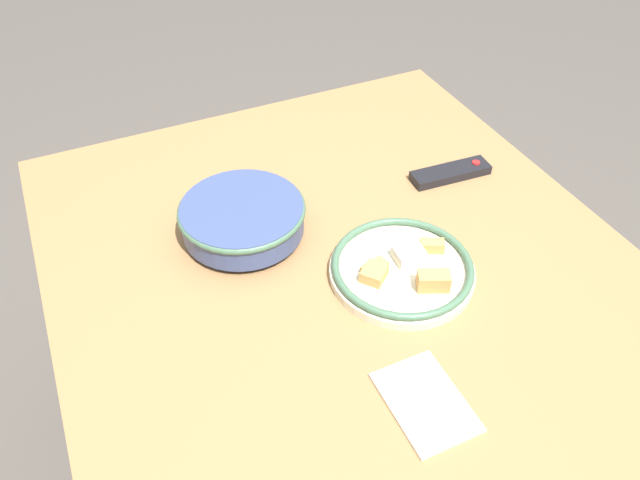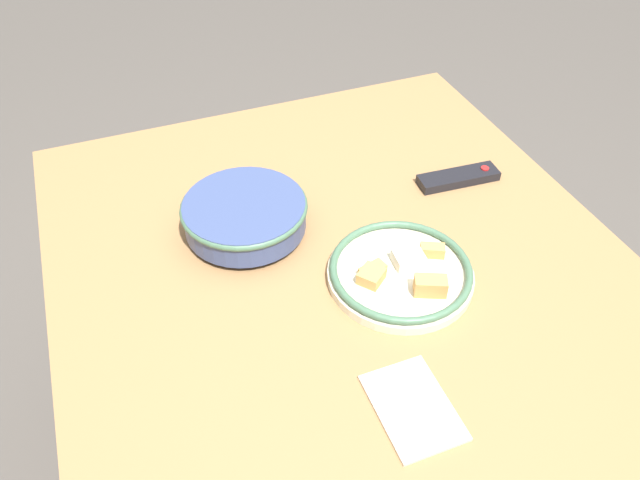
# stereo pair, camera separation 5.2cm
# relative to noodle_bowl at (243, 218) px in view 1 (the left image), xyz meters

# --- Properties ---
(ground_plane) EXTENTS (8.00, 8.00, 0.00)m
(ground_plane) POSITION_rel_noodle_bowl_xyz_m (0.15, 0.14, -0.78)
(ground_plane) COLOR #4C4742
(dining_table) EXTENTS (1.18, 1.06, 0.74)m
(dining_table) POSITION_rel_noodle_bowl_xyz_m (0.15, 0.14, -0.12)
(dining_table) COLOR olive
(dining_table) RESTS_ON ground_plane
(noodle_bowl) EXTENTS (0.25, 0.25, 0.07)m
(noodle_bowl) POSITION_rel_noodle_bowl_xyz_m (0.00, 0.00, 0.00)
(noodle_bowl) COLOR #384775
(noodle_bowl) RESTS_ON dining_table
(food_plate) EXTENTS (0.27, 0.27, 0.05)m
(food_plate) POSITION_rel_noodle_bowl_xyz_m (0.23, 0.22, -0.03)
(food_plate) COLOR beige
(food_plate) RESTS_ON dining_table
(tv_remote) EXTENTS (0.06, 0.18, 0.02)m
(tv_remote) POSITION_rel_noodle_bowl_xyz_m (0.01, 0.47, -0.03)
(tv_remote) COLOR black
(tv_remote) RESTS_ON dining_table
(folded_napkin) EXTENTS (0.16, 0.11, 0.01)m
(folded_napkin) POSITION_rel_noodle_bowl_xyz_m (0.48, 0.12, -0.04)
(folded_napkin) COLOR beige
(folded_napkin) RESTS_ON dining_table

